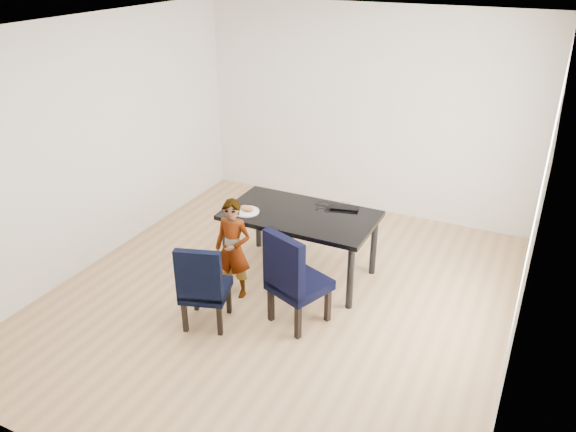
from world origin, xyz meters
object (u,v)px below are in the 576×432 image
at_px(child, 233,249).
at_px(laptop, 345,206).
at_px(plate, 247,211).
at_px(chair_right, 300,277).
at_px(chair_left, 205,283).
at_px(dining_table, 300,244).

height_order(child, laptop, child).
relative_size(child, laptop, 3.47).
xyz_separation_m(plate, laptop, (0.90, 0.57, 0.00)).
bearing_deg(chair_right, chair_left, -131.14).
bearing_deg(laptop, dining_table, 31.65).
xyz_separation_m(dining_table, chair_right, (0.36, -0.78, 0.12)).
xyz_separation_m(dining_table, child, (-0.45, -0.65, 0.16)).
bearing_deg(plate, laptop, 32.55).
xyz_separation_m(chair_left, laptop, (0.80, 1.54, 0.32)).
height_order(chair_left, laptop, chair_left).
height_order(chair_left, chair_right, chair_right).
relative_size(dining_table, child, 1.49).
relative_size(dining_table, laptop, 5.18).
relative_size(dining_table, chair_right, 1.60).
bearing_deg(child, laptop, 46.71).
xyz_separation_m(dining_table, laptop, (0.37, 0.35, 0.39)).
height_order(dining_table, chair_right, chair_right).
bearing_deg(dining_table, laptop, 43.51).
height_order(chair_right, plate, chair_right).
bearing_deg(chair_right, laptop, 110.61).
xyz_separation_m(chair_right, laptop, (0.01, 1.13, 0.26)).
relative_size(child, plate, 3.95).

